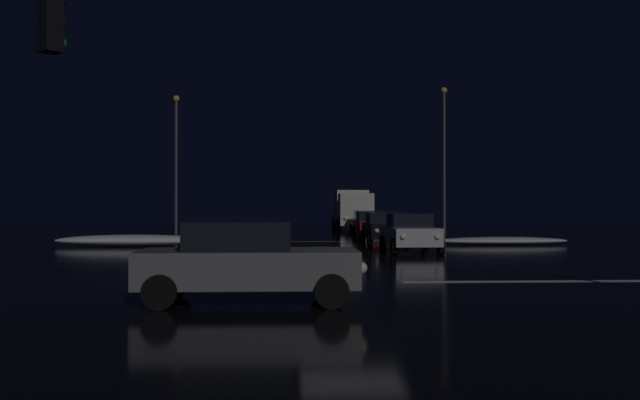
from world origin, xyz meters
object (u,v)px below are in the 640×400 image
object	(u,v)px
sedan_red	(372,224)
sedan_gray_crossing	(247,261)
sedan_silver	(410,232)
box_truck	(352,208)
sedan_white	(367,222)
streetlamp_right_far	(444,150)
streetlamp_left_far	(176,154)
sedan_black	(384,228)

from	to	relation	value
sedan_red	sedan_gray_crossing	bearing A→B (deg)	-102.06
sedan_gray_crossing	sedan_silver	bearing A→B (deg)	68.15
sedan_red	box_truck	size ratio (longest dim) A/B	0.52
sedan_white	streetlamp_right_far	bearing A→B (deg)	6.83
box_truck	sedan_gray_crossing	size ratio (longest dim) A/B	1.91
sedan_silver	streetlamp_right_far	world-z (taller)	streetlamp_right_far
sedan_white	streetlamp_left_far	bearing A→B (deg)	177.12
streetlamp_right_far	streetlamp_left_far	xyz separation A→B (m)	(-18.15, -0.00, -0.36)
sedan_black	streetlamp_left_far	bearing A→B (deg)	134.62
sedan_black	sedan_gray_crossing	bearing A→B (deg)	-105.15
sedan_gray_crossing	sedan_red	bearing A→B (deg)	77.94
sedan_black	sedan_white	distance (m)	11.80
sedan_red	box_truck	distance (m)	12.52
sedan_white	streetlamp_right_far	size ratio (longest dim) A/B	0.43
sedan_silver	sedan_black	size ratio (longest dim) A/B	1.00
sedan_gray_crossing	streetlamp_right_far	distance (m)	35.25
sedan_black	sedan_white	size ratio (longest dim) A/B	1.00
box_truck	streetlamp_right_far	distance (m)	9.22
sedan_silver	streetlamp_left_far	size ratio (longest dim) A/B	0.47
sedan_silver	sedan_white	bearing A→B (deg)	88.97
box_truck	streetlamp_right_far	bearing A→B (deg)	-45.95
sedan_white	sedan_gray_crossing	size ratio (longest dim) A/B	1.00
sedan_white	box_truck	bearing A→B (deg)	93.56
sedan_black	box_truck	xyz separation A→B (m)	(0.09, 18.41, 0.91)
sedan_silver	sedan_black	bearing A→B (deg)	91.66
sedan_black	sedan_red	size ratio (longest dim) A/B	1.00
sedan_gray_crossing	streetlamp_left_far	distance (m)	33.96
sedan_red	streetlamp_right_far	world-z (taller)	streetlamp_right_far
sedan_white	box_truck	xyz separation A→B (m)	(-0.41, 6.62, 0.91)
sedan_red	sedan_white	size ratio (longest dim) A/B	1.00
sedan_white	streetlamp_left_far	size ratio (longest dim) A/B	0.47
sedan_silver	sedan_red	size ratio (longest dim) A/B	1.00
sedan_black	sedan_gray_crossing	world-z (taller)	same
sedan_black	streetlamp_right_far	distance (m)	14.60
sedan_red	sedan_white	distance (m)	5.88
sedan_black	box_truck	world-z (taller)	box_truck
box_truck	sedan_gray_crossing	xyz separation A→B (m)	(-5.66, -38.96, -0.91)
sedan_silver	sedan_gray_crossing	xyz separation A→B (m)	(-5.74, -14.32, 0.00)
sedan_silver	sedan_gray_crossing	world-z (taller)	same
sedan_silver	streetlamp_left_far	bearing A→B (deg)	123.72
sedan_red	box_truck	xyz separation A→B (m)	(0.00, 12.49, 0.91)
sedan_red	sedan_black	bearing A→B (deg)	-90.89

